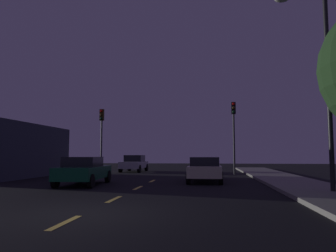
# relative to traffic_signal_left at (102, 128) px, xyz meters

# --- Properties ---
(ground_plane) EXTENTS (80.00, 80.00, 0.00)m
(ground_plane) POSITION_rel_traffic_signal_left_xyz_m (5.12, -9.35, -3.55)
(ground_plane) COLOR black
(sidewalk_curb_right) EXTENTS (3.00, 40.00, 0.15)m
(sidewalk_curb_right) POSITION_rel_traffic_signal_left_xyz_m (12.62, -9.35, -3.47)
(sidewalk_curb_right) COLOR gray
(sidewalk_curb_right) RESTS_ON ground_plane
(lane_stripe_nearest) EXTENTS (0.16, 1.60, 0.01)m
(lane_stripe_nearest) POSITION_rel_traffic_signal_left_xyz_m (5.12, -17.55, -3.54)
(lane_stripe_nearest) COLOR #EACC4C
(lane_stripe_nearest) RESTS_ON ground_plane
(lane_stripe_second) EXTENTS (0.16, 1.60, 0.01)m
(lane_stripe_second) POSITION_rel_traffic_signal_left_xyz_m (5.12, -13.75, -3.54)
(lane_stripe_second) COLOR #EACC4C
(lane_stripe_second) RESTS_ON ground_plane
(lane_stripe_third) EXTENTS (0.16, 1.60, 0.01)m
(lane_stripe_third) POSITION_rel_traffic_signal_left_xyz_m (5.12, -9.95, -3.54)
(lane_stripe_third) COLOR #EACC4C
(lane_stripe_third) RESTS_ON ground_plane
(lane_stripe_fourth) EXTENTS (0.16, 1.60, 0.01)m
(lane_stripe_fourth) POSITION_rel_traffic_signal_left_xyz_m (5.12, -6.15, -3.54)
(lane_stripe_fourth) COLOR #EACC4C
(lane_stripe_fourth) RESTS_ON ground_plane
(traffic_signal_left) EXTENTS (0.32, 0.38, 5.08)m
(traffic_signal_left) POSITION_rel_traffic_signal_left_xyz_m (0.00, 0.00, 0.00)
(traffic_signal_left) COLOR #4C4C51
(traffic_signal_left) RESTS_ON ground_plane
(traffic_signal_right) EXTENTS (0.32, 0.38, 5.44)m
(traffic_signal_right) POSITION_rel_traffic_signal_left_xyz_m (10.23, 0.00, 0.23)
(traffic_signal_right) COLOR #2D2D30
(traffic_signal_right) RESTS_ON ground_plane
(car_stopped_ahead) EXTENTS (1.88, 4.60, 1.37)m
(car_stopped_ahead) POSITION_rel_traffic_signal_left_xyz_m (8.12, -6.22, -2.84)
(car_stopped_ahead) COLOR beige
(car_stopped_ahead) RESTS_ON ground_plane
(car_adjacent_lane) EXTENTS (2.08, 4.35, 1.39)m
(car_adjacent_lane) POSITION_rel_traffic_signal_left_xyz_m (2.14, -8.91, -2.83)
(car_adjacent_lane) COLOR #0F4C2D
(car_adjacent_lane) RESTS_ON ground_plane
(car_oncoming_far) EXTENTS (1.92, 3.94, 1.46)m
(car_oncoming_far) POSITION_rel_traffic_signal_left_xyz_m (1.80, 3.68, -2.81)
(car_oncoming_far) COLOR silver
(car_oncoming_far) RESTS_ON ground_plane
(street_lamp_right) EXTENTS (2.01, 0.36, 7.90)m
(street_lamp_right) POSITION_rel_traffic_signal_left_xyz_m (12.63, -11.67, 1.16)
(street_lamp_right) COLOR black
(street_lamp_right) RESTS_ON ground_plane
(storefront_left) EXTENTS (4.01, 9.48, 3.52)m
(storefront_left) POSITION_rel_traffic_signal_left_xyz_m (-4.88, -4.20, -1.79)
(storefront_left) COLOR #333847
(storefront_left) RESTS_ON ground_plane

